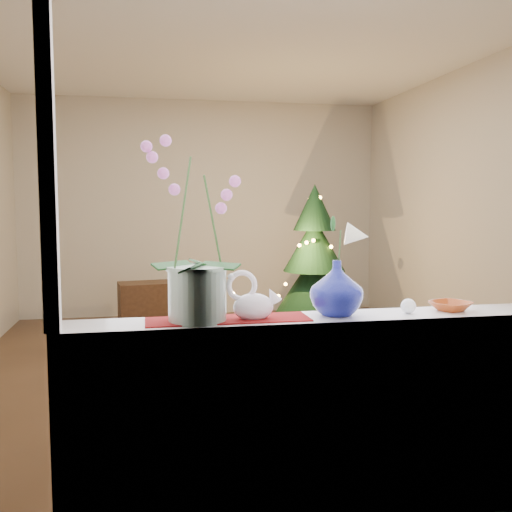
{
  "coord_description": "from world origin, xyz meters",
  "views": [
    {
      "loc": [
        -0.72,
        -4.75,
        1.42
      ],
      "look_at": [
        -0.07,
        -1.4,
        1.1
      ],
      "focal_mm": 40.0,
      "sensor_mm": 36.0,
      "label": 1
    }
  ],
  "objects_px": {
    "orchid_pot": "(197,230)",
    "amber_dish": "(451,307)",
    "blue_vase": "(337,284)",
    "side_table": "(154,307)",
    "swan": "(253,296)",
    "paperweight": "(408,306)",
    "xmas_tree": "(314,259)"
  },
  "relations": [
    {
      "from": "side_table",
      "to": "swan",
      "type": "bearing_deg",
      "value": -92.53
    },
    {
      "from": "orchid_pot",
      "to": "xmas_tree",
      "type": "bearing_deg",
      "value": 65.91
    },
    {
      "from": "paperweight",
      "to": "amber_dish",
      "type": "relative_size",
      "value": 0.44
    },
    {
      "from": "blue_vase",
      "to": "paperweight",
      "type": "xyz_separation_m",
      "value": [
        0.33,
        -0.03,
        -0.11
      ]
    },
    {
      "from": "swan",
      "to": "orchid_pot",
      "type": "bearing_deg",
      "value": 155.66
    },
    {
      "from": "xmas_tree",
      "to": "blue_vase",
      "type": "bearing_deg",
      "value": -105.26
    },
    {
      "from": "blue_vase",
      "to": "xmas_tree",
      "type": "relative_size",
      "value": 0.17
    },
    {
      "from": "swan",
      "to": "amber_dish",
      "type": "bearing_deg",
      "value": -19.29
    },
    {
      "from": "amber_dish",
      "to": "xmas_tree",
      "type": "height_order",
      "value": "xmas_tree"
    },
    {
      "from": "xmas_tree",
      "to": "paperweight",
      "type": "bearing_deg",
      "value": -100.04
    },
    {
      "from": "blue_vase",
      "to": "side_table",
      "type": "relative_size",
      "value": 0.38
    },
    {
      "from": "swan",
      "to": "side_table",
      "type": "xyz_separation_m",
      "value": [
        -0.37,
        3.88,
        -0.74
      ]
    },
    {
      "from": "orchid_pot",
      "to": "amber_dish",
      "type": "height_order",
      "value": "orchid_pot"
    },
    {
      "from": "paperweight",
      "to": "xmas_tree",
      "type": "xyz_separation_m",
      "value": [
        0.63,
        3.55,
        -0.14
      ]
    },
    {
      "from": "swan",
      "to": "xmas_tree",
      "type": "height_order",
      "value": "xmas_tree"
    },
    {
      "from": "swan",
      "to": "xmas_tree",
      "type": "relative_size",
      "value": 0.15
    },
    {
      "from": "paperweight",
      "to": "xmas_tree",
      "type": "relative_size",
      "value": 0.04
    },
    {
      "from": "orchid_pot",
      "to": "side_table",
      "type": "distance_m",
      "value": 4.0
    },
    {
      "from": "paperweight",
      "to": "side_table",
      "type": "bearing_deg",
      "value": 105.65
    },
    {
      "from": "xmas_tree",
      "to": "side_table",
      "type": "xyz_separation_m",
      "value": [
        -1.71,
        0.33,
        -0.53
      ]
    },
    {
      "from": "swan",
      "to": "blue_vase",
      "type": "height_order",
      "value": "blue_vase"
    },
    {
      "from": "orchid_pot",
      "to": "side_table",
      "type": "bearing_deg",
      "value": 91.97
    },
    {
      "from": "amber_dish",
      "to": "xmas_tree",
      "type": "relative_size",
      "value": 0.09
    },
    {
      "from": "orchid_pot",
      "to": "swan",
      "type": "height_order",
      "value": "orchid_pot"
    },
    {
      "from": "swan",
      "to": "side_table",
      "type": "bearing_deg",
      "value": 74.59
    },
    {
      "from": "orchid_pot",
      "to": "amber_dish",
      "type": "relative_size",
      "value": 5.09
    },
    {
      "from": "amber_dish",
      "to": "side_table",
      "type": "xyz_separation_m",
      "value": [
        -1.31,
        3.85,
        -0.66
      ]
    },
    {
      "from": "blue_vase",
      "to": "side_table",
      "type": "distance_m",
      "value": 4.0
    },
    {
      "from": "blue_vase",
      "to": "amber_dish",
      "type": "bearing_deg",
      "value": -0.21
    },
    {
      "from": "xmas_tree",
      "to": "swan",
      "type": "bearing_deg",
      "value": -110.72
    },
    {
      "from": "amber_dish",
      "to": "xmas_tree",
      "type": "xyz_separation_m",
      "value": [
        0.4,
        3.52,
        -0.13
      ]
    },
    {
      "from": "xmas_tree",
      "to": "side_table",
      "type": "relative_size",
      "value": 2.17
    }
  ]
}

